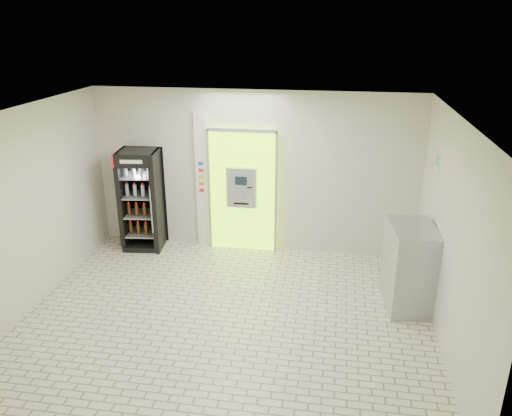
# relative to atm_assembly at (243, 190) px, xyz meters

# --- Properties ---
(ground) EXTENTS (6.00, 6.00, 0.00)m
(ground) POSITION_rel_atm_assembly_xyz_m (0.20, -2.41, -1.17)
(ground) COLOR beige
(ground) RESTS_ON ground
(room_shell) EXTENTS (6.00, 6.00, 6.00)m
(room_shell) POSITION_rel_atm_assembly_xyz_m (0.20, -2.41, 0.67)
(room_shell) COLOR beige
(room_shell) RESTS_ON ground
(atm_assembly) EXTENTS (1.30, 0.24, 2.33)m
(atm_assembly) POSITION_rel_atm_assembly_xyz_m (0.00, 0.00, 0.00)
(atm_assembly) COLOR #9AF30B
(atm_assembly) RESTS_ON ground
(pillar) EXTENTS (0.22, 0.11, 2.60)m
(pillar) POSITION_rel_atm_assembly_xyz_m (-0.78, 0.04, 0.13)
(pillar) COLOR silver
(pillar) RESTS_ON ground
(beverage_cooler) EXTENTS (0.79, 0.73, 1.91)m
(beverage_cooler) POSITION_rel_atm_assembly_xyz_m (-1.89, -0.23, -0.25)
(beverage_cooler) COLOR black
(beverage_cooler) RESTS_ON ground
(steel_cabinet) EXTENTS (0.77, 1.05, 1.30)m
(steel_cabinet) POSITION_rel_atm_assembly_xyz_m (2.86, -1.62, -0.52)
(steel_cabinet) COLOR #9C9FA3
(steel_cabinet) RESTS_ON ground
(exit_sign) EXTENTS (0.02, 0.22, 0.26)m
(exit_sign) POSITION_rel_atm_assembly_xyz_m (3.19, -1.01, 0.95)
(exit_sign) COLOR white
(exit_sign) RESTS_ON room_shell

